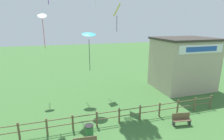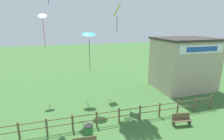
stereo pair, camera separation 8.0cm
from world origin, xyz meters
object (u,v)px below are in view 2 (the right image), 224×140
Objects in this scene: seaside_building at (183,63)px; kite_yellow_diamond at (117,12)px; trash_bin at (89,131)px; kite_white_delta at (43,18)px; park_bench_by_building at (181,119)px; kite_cyan_delta at (89,35)px.

kite_yellow_diamond reaches higher than seaside_building.
trash_bin is 10.99m from kite_yellow_diamond.
kite_white_delta is at bearing 108.89° from trash_bin.
park_bench_by_building is at bearing -65.51° from kite_yellow_diamond.
park_bench_by_building is at bearing -43.26° from kite_white_delta.
seaside_building is at bearing 1.68° from kite_yellow_diamond.
park_bench_by_building is at bearing -43.86° from kite_cyan_delta.
kite_yellow_diamond is at bearing 57.40° from trash_bin.
kite_cyan_delta is 3.70m from kite_yellow_diamond.
kite_white_delta is (-15.27, 2.46, 5.08)m from seaside_building.
kite_cyan_delta reaches higher than park_bench_by_building.
kite_yellow_diamond is at bearing -21.21° from kite_white_delta.
kite_white_delta reaches higher than park_bench_by_building.
kite_white_delta is at bearing 137.64° from kite_cyan_delta.
seaside_building is 1.85× the size of kite_white_delta.
park_bench_by_building is 15.74m from kite_white_delta.
kite_cyan_delta is (1.01, 5.18, 6.16)m from trash_bin.
seaside_building is 14.05m from trash_bin.
kite_yellow_diamond reaches higher than kite_white_delta.
park_bench_by_building is 0.57× the size of kite_yellow_diamond.
trash_bin is at bearing -122.60° from kite_yellow_diamond.
kite_white_delta is at bearing 136.74° from park_bench_by_building.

